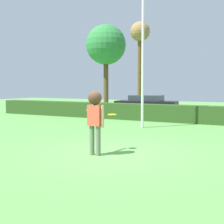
# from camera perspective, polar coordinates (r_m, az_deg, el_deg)

# --- Properties ---
(ground_plane) EXTENTS (60.00, 60.00, 0.00)m
(ground_plane) POSITION_cam_1_polar(r_m,az_deg,el_deg) (9.58, -0.15, -7.22)
(ground_plane) COLOR #5A9747
(person) EXTENTS (0.58, 0.77, 1.81)m
(person) POSITION_cam_1_polar(r_m,az_deg,el_deg) (9.23, -2.93, -0.15)
(person) COLOR #67775B
(person) RESTS_ON ground
(frisbee) EXTENTS (0.26, 0.26, 0.02)m
(frisbee) POSITION_cam_1_polar(r_m,az_deg,el_deg) (9.93, 0.04, -0.43)
(frisbee) COLOR yellow
(lamppost) EXTENTS (0.24, 0.24, 6.86)m
(lamppost) POSITION_cam_1_polar(r_m,az_deg,el_deg) (15.30, 5.34, 11.36)
(lamppost) COLOR silver
(lamppost) RESTS_ON ground
(hedge_row) EXTENTS (25.62, 0.90, 0.90)m
(hedge_row) POSITION_cam_1_polar(r_m,az_deg,el_deg) (17.60, 13.58, -0.37)
(hedge_row) COLOR #2B4A1C
(hedge_row) RESTS_ON ground
(parked_car_black) EXTENTS (4.40, 2.28, 1.25)m
(parked_car_black) POSITION_cam_1_polar(r_m,az_deg,el_deg) (23.10, 5.95, 1.52)
(parked_car_black) COLOR black
(parked_car_black) RESTS_ON ground
(oak_tree) EXTENTS (3.55, 3.55, 7.29)m
(oak_tree) POSITION_cam_1_polar(r_m,az_deg,el_deg) (29.83, -1.06, 11.44)
(oak_tree) COLOR brown
(oak_tree) RESTS_ON ground
(bare_elm_tree) EXTENTS (1.58, 1.58, 7.03)m
(bare_elm_tree) POSITION_cam_1_polar(r_m,az_deg,el_deg) (27.29, 4.87, 12.63)
(bare_elm_tree) COLOR brown
(bare_elm_tree) RESTS_ON ground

